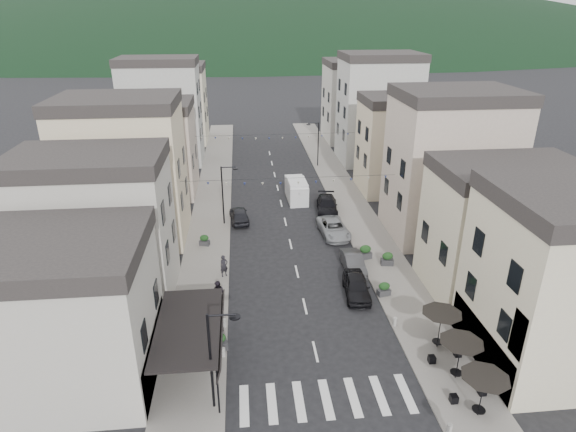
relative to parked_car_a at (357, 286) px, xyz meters
name	(u,v)px	position (x,y,z in m)	size (l,w,h in m)	color
ground	(333,428)	(-4.01, -12.09, -0.75)	(700.00, 700.00, 0.00)	black
sidewalk_left	(213,202)	(-11.51, 19.91, -0.69)	(4.00, 76.00, 0.12)	slate
sidewalk_right	(346,197)	(3.49, 19.91, -0.69)	(4.00, 76.00, 0.12)	slate
hill_backdrop	(244,43)	(-4.01, 287.91, -0.75)	(640.00, 360.00, 70.00)	black
boutique_building	(38,323)	(-19.51, -7.09, 3.25)	(12.00, 8.00, 8.00)	#B2AFA4
bistro_building	(573,288)	(10.49, -8.09, 4.25)	(10.00, 8.00, 10.00)	beige
boutique_awning	(193,327)	(-11.25, -7.09, 2.36)	(3.77, 7.50, 3.28)	black
buildings_row_left	(150,137)	(-18.51, 25.66, 5.37)	(10.20, 54.16, 14.00)	#B2AFA4
buildings_row_right	(399,132)	(10.49, 24.50, 5.56)	(10.20, 54.16, 14.50)	beige
cafe_terrace	(461,346)	(3.69, -9.29, 1.60)	(2.50, 8.10, 2.53)	black
streetlamp_left_near	(215,352)	(-9.83, -10.09, 2.94)	(1.70, 0.56, 6.00)	black
streetlamp_left_far	(225,189)	(-9.83, 13.91, 2.94)	(1.70, 0.56, 6.00)	black
streetlamp_right_far	(316,140)	(1.82, 31.91, 2.94)	(1.70, 0.56, 6.00)	black
bollards	(317,351)	(-4.01, -6.59, -0.33)	(11.66, 10.26, 0.60)	gray
bunting_near	(289,182)	(-4.01, 9.91, 4.90)	(19.00, 0.28, 0.62)	black
bunting_far	(276,137)	(-4.01, 25.91, 4.90)	(19.00, 0.28, 0.62)	black
parked_car_a	(357,286)	(0.00, 0.00, 0.00)	(1.78, 4.43, 1.51)	black
parked_car_b	(353,263)	(0.59, 3.68, -0.06)	(1.48, 4.23, 1.40)	#323335
parked_car_c	(334,228)	(0.22, 10.37, -0.03)	(2.39, 5.19, 1.44)	gray
parked_car_d	(327,205)	(0.59, 16.05, -0.01)	(2.09, 5.13, 1.49)	black
parked_car_e	(239,215)	(-8.61, 14.45, -0.03)	(1.72, 4.28, 1.46)	black
delivery_van	(296,190)	(-2.20, 19.84, 0.44)	(2.16, 5.14, 2.44)	silver
pedestrian_a	(224,266)	(-9.85, 3.60, 0.27)	(0.66, 0.43, 1.81)	black
pedestrian_b	(219,294)	(-10.13, -0.56, 0.35)	(0.95, 0.74, 1.96)	#241E28
planter_la	(218,342)	(-10.01, -5.42, -0.04)	(1.19, 0.80, 1.22)	#2C2C2F
planter_lb	(204,240)	(-11.75, 9.25, -0.15)	(1.00, 0.74, 1.00)	#2F2F32
planter_ra	(384,289)	(1.99, -0.38, -0.11)	(1.06, 0.74, 1.07)	#313234
planter_rb	(387,259)	(3.56, 4.10, -0.08)	(1.09, 0.69, 1.15)	#2C2C2E
planter_rc	(365,252)	(1.99, 5.36, -0.03)	(1.23, 0.88, 1.24)	#333336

